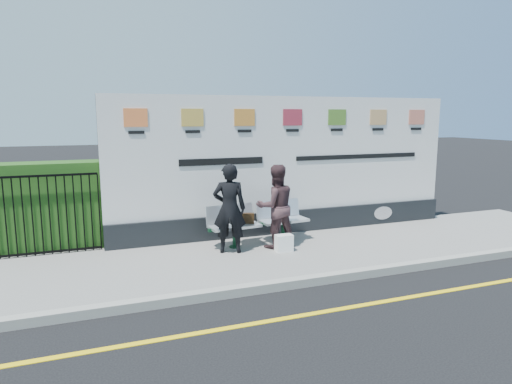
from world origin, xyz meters
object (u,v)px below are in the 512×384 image
at_px(bench, 260,233).
at_px(billboard, 290,174).
at_px(woman_left, 229,209).
at_px(woman_right, 276,206).

bearing_deg(bench, billboard, 29.35).
bearing_deg(woman_left, bench, -136.94).
height_order(bench, woman_left, woman_left).
bearing_deg(woman_right, woman_left, 1.54).
xyz_separation_m(billboard, woman_right, (-0.79, -1.04, -0.47)).
xyz_separation_m(billboard, woman_left, (-1.75, -1.06, -0.45)).
bearing_deg(bench, woman_left, -161.45).
relative_size(billboard, woman_right, 4.84).
bearing_deg(billboard, bench, -144.56).
distance_m(billboard, woman_right, 1.39).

